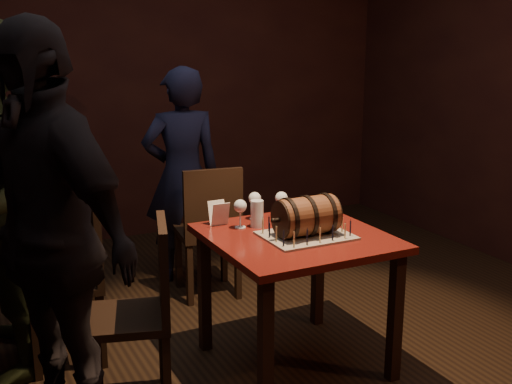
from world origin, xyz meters
TOP-DOWN VIEW (x-y plane):
  - room_shell at (0.00, 0.00)m, footprint 5.04×5.04m
  - pub_table at (0.16, -0.17)m, footprint 0.90×0.90m
  - cake_board at (0.19, -0.22)m, footprint 0.45×0.35m
  - barrel_cake at (0.19, -0.22)m, footprint 0.37×0.22m
  - birthday_candles at (0.19, -0.22)m, footprint 0.40×0.30m
  - wine_glass_left at (-0.06, 0.08)m, footprint 0.07×0.07m
  - wine_glass_mid at (0.09, 0.19)m, footprint 0.07×0.07m
  - wine_glass_right at (0.23, 0.13)m, footprint 0.07×0.07m
  - pint_of_ale at (0.04, 0.05)m, footprint 0.07×0.07m
  - menu_card at (-0.14, 0.18)m, footprint 0.10×0.05m
  - chair_back at (0.10, 0.89)m, footprint 0.45×0.45m
  - chair_left_rear at (-0.88, 0.44)m, footprint 0.43×0.43m
  - chair_left_front at (-0.69, -0.17)m, footprint 0.50×0.50m
  - person_back at (0.06, 1.32)m, footprint 0.62×0.45m
  - person_left_front at (-1.12, -0.23)m, footprint 0.87×1.19m

SIDE VIEW (x-z plane):
  - chair_back at x=0.10m, z-range 0.06..0.99m
  - chair_left_rear at x=-0.88m, z-range 0.06..0.99m
  - chair_left_front at x=-0.69m, z-range 0.06..0.99m
  - pub_table at x=0.16m, z-range 0.27..1.02m
  - cake_board at x=0.19m, z-range 0.75..0.76m
  - person_back at x=0.06m, z-range 0.00..1.57m
  - birthday_candles at x=0.19m, z-range 0.76..0.85m
  - menu_card at x=-0.14m, z-range 0.75..0.88m
  - pint_of_ale at x=0.04m, z-range 0.75..0.90m
  - barrel_cake at x=0.19m, z-range 0.75..0.97m
  - wine_glass_mid at x=0.09m, z-range 0.79..0.95m
  - wine_glass_left at x=-0.06m, z-range 0.79..0.95m
  - wine_glass_right at x=0.23m, z-range 0.79..0.95m
  - person_left_front at x=-1.12m, z-range 0.00..1.87m
  - room_shell at x=0.00m, z-range 0.00..2.80m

